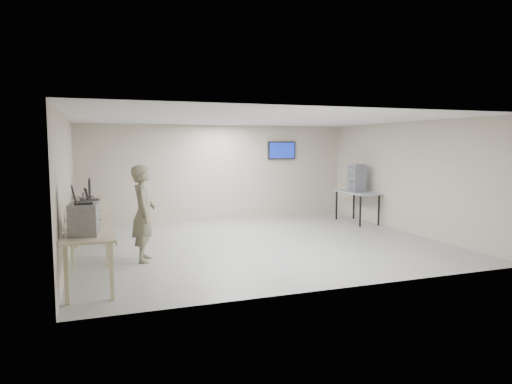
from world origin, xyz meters
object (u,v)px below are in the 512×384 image
object	(u,v)px
equipment_box	(84,219)
soldier	(144,213)
side_table	(357,194)
workbench	(90,215)

from	to	relation	value
equipment_box	soldier	world-z (taller)	soldier
soldier	side_table	xyz separation A→B (m)	(6.22, 2.40, -0.11)
workbench	side_table	size ratio (longest dim) A/B	4.05
equipment_box	soldier	bearing A→B (deg)	65.95
equipment_box	side_table	xyz separation A→B (m)	(7.25, 4.11, -0.32)
workbench	side_table	bearing A→B (deg)	13.01
workbench	equipment_box	size ratio (longest dim) A/B	12.72
workbench	side_table	xyz separation A→B (m)	(7.19, 1.66, -0.01)
workbench	equipment_box	xyz separation A→B (m)	(-0.06, -2.45, 0.31)
workbench	soldier	size ratio (longest dim) A/B	3.24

